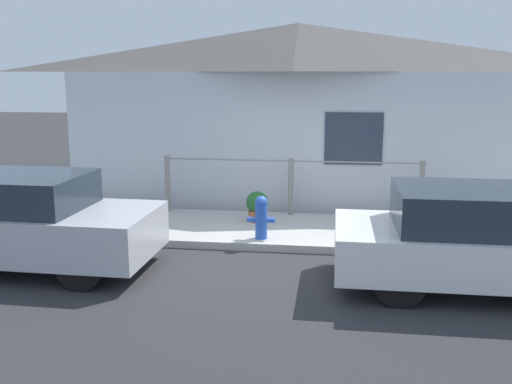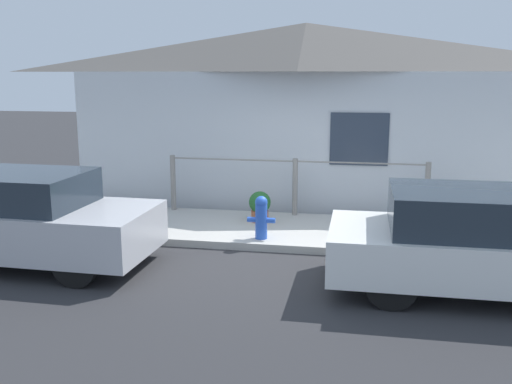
{
  "view_description": "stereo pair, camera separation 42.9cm",
  "coord_description": "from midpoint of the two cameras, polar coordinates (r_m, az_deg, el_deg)",
  "views": [
    {
      "loc": [
        0.78,
        -8.56,
        2.77
      ],
      "look_at": [
        -0.43,
        0.3,
        0.9
      ],
      "focal_mm": 40.0,
      "sensor_mm": 36.0,
      "label": 1
    },
    {
      "loc": [
        1.2,
        -8.49,
        2.77
      ],
      "look_at": [
        -0.43,
        0.3,
        0.9
      ],
      "focal_mm": 40.0,
      "sensor_mm": 36.0,
      "label": 2
    }
  ],
  "objects": [
    {
      "name": "ground_plane",
      "position": [
        9.02,
        1.11,
        -6.08
      ],
      "size": [
        60.0,
        60.0,
        0.0
      ],
      "primitive_type": "plane",
      "color": "#2D2D30"
    },
    {
      "name": "sidewalk",
      "position": [
        10.02,
        1.83,
        -3.88
      ],
      "size": [
        24.0,
        2.14,
        0.12
      ],
      "color": "#B2AFA8",
      "rests_on": "ground_plane"
    },
    {
      "name": "house",
      "position": [
        12.02,
        3.16,
        13.08
      ],
      "size": [
        9.65,
        2.23,
        3.78
      ],
      "color": "silver",
      "rests_on": "ground_plane"
    },
    {
      "name": "fence",
      "position": [
        10.75,
        2.36,
        0.83
      ],
      "size": [
        4.9,
        0.1,
        1.08
      ],
      "color": "gray",
      "rests_on": "sidewalk"
    },
    {
      "name": "car_left",
      "position": [
        8.92,
        -23.68,
        -2.7
      ],
      "size": [
        3.8,
        1.72,
        1.37
      ],
      "rotation": [
        0.0,
        0.0,
        -0.02
      ],
      "color": "#B7B7BC",
      "rests_on": "ground_plane"
    },
    {
      "name": "car_right",
      "position": [
        7.86,
        21.25,
        -4.49
      ],
      "size": [
        4.14,
        1.68,
        1.34
      ],
      "rotation": [
        0.0,
        0.0,
        -0.0
      ],
      "color": "white",
      "rests_on": "ground_plane"
    },
    {
      "name": "fire_hydrant",
      "position": [
        9.23,
        -0.81,
        -2.47
      ],
      "size": [
        0.46,
        0.2,
        0.71
      ],
      "color": "blue",
      "rests_on": "sidewalk"
    },
    {
      "name": "potted_plant_near_hydrant",
      "position": [
        10.3,
        -1.1,
        -1.38
      ],
      "size": [
        0.4,
        0.4,
        0.56
      ],
      "color": "#9E5638",
      "rests_on": "sidewalk"
    }
  ]
}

